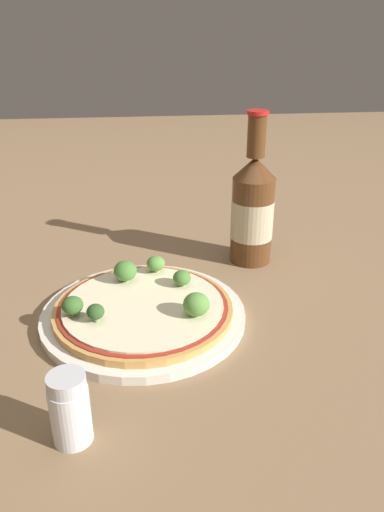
# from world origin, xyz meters

# --- Properties ---
(ground_plane) EXTENTS (3.00, 3.00, 0.00)m
(ground_plane) POSITION_xyz_m (0.00, 0.00, 0.00)
(ground_plane) COLOR #846647
(plate) EXTENTS (0.28, 0.28, 0.01)m
(plate) POSITION_xyz_m (0.01, -0.02, 0.01)
(plate) COLOR silver
(plate) RESTS_ON ground_plane
(pizza) EXTENTS (0.24, 0.24, 0.01)m
(pizza) POSITION_xyz_m (0.01, -0.02, 0.02)
(pizza) COLOR tan
(pizza) RESTS_ON plate
(broccoli_floret_0) EXTENTS (0.03, 0.03, 0.03)m
(broccoli_floret_0) POSITION_xyz_m (-0.01, 0.04, 0.04)
(broccoli_floret_0) COLOR #6B8E51
(broccoli_floret_0) RESTS_ON pizza
(broccoli_floret_1) EXTENTS (0.02, 0.02, 0.02)m
(broccoli_floret_1) POSITION_xyz_m (-0.05, -0.06, 0.04)
(broccoli_floret_1) COLOR #6B8E51
(broccoli_floret_1) RESTS_ON pizza
(broccoli_floret_2) EXTENTS (0.03, 0.03, 0.03)m
(broccoli_floret_2) POSITION_xyz_m (-0.08, -0.04, 0.04)
(broccoli_floret_2) COLOR #6B8E51
(broccoli_floret_2) RESTS_ON pizza
(broccoli_floret_3) EXTENTS (0.03, 0.03, 0.02)m
(broccoli_floret_3) POSITION_xyz_m (0.07, 0.02, 0.04)
(broccoli_floret_3) COLOR #6B8E51
(broccoli_floret_3) RESTS_ON pizza
(broccoli_floret_4) EXTENTS (0.03, 0.03, 0.03)m
(broccoli_floret_4) POSITION_xyz_m (0.08, -0.06, 0.04)
(broccoli_floret_4) COLOR #6B8E51
(broccoli_floret_4) RESTS_ON pizza
(broccoli_floret_5) EXTENTS (0.03, 0.03, 0.03)m
(broccoli_floret_5) POSITION_xyz_m (0.03, 0.07, 0.04)
(broccoli_floret_5) COLOR #6B8E51
(broccoli_floret_5) RESTS_ON pizza
(beer_bottle) EXTENTS (0.07, 0.07, 0.25)m
(beer_bottle) POSITION_xyz_m (0.19, 0.14, 0.09)
(beer_bottle) COLOR #563319
(beer_bottle) RESTS_ON ground_plane
(pepper_shaker) EXTENTS (0.04, 0.04, 0.08)m
(pepper_shaker) POSITION_xyz_m (-0.06, -0.23, 0.04)
(pepper_shaker) COLOR silver
(pepper_shaker) RESTS_ON ground_plane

